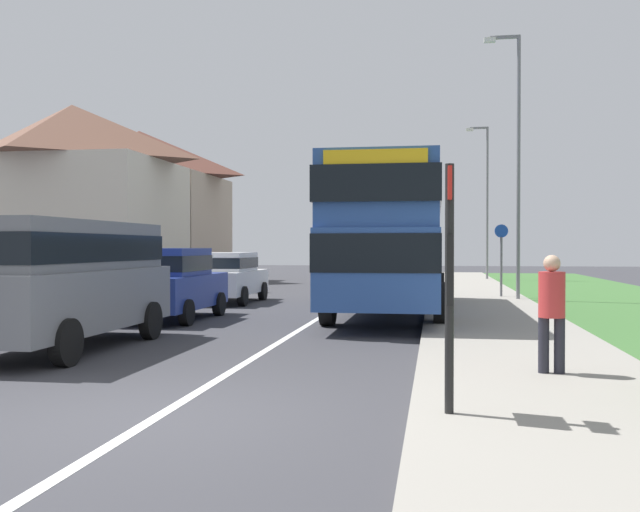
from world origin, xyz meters
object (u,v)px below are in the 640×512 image
object	(u,v)px
parked_car_blue	(169,281)
street_lamp_far	(485,193)
parked_car_white	(226,275)
cycle_route_sign	(501,257)
bus_stop_sign	(449,271)
pedestrian_at_stop	(552,308)
double_decker_bus	(391,233)
parked_van_grey	(61,273)
street_lamp_mid	(516,151)

from	to	relation	value
parked_car_blue	street_lamp_far	world-z (taller)	street_lamp_far
parked_car_white	cycle_route_sign	world-z (taller)	cycle_route_sign
bus_stop_sign	street_lamp_far	size ratio (longest dim) A/B	0.33
pedestrian_at_stop	bus_stop_sign	size ratio (longest dim) A/B	0.64
double_decker_bus	street_lamp_far	bearing A→B (deg)	79.15
parked_van_grey	cycle_route_sign	xyz separation A→B (m)	(8.51, 13.05, 0.11)
pedestrian_at_stop	cycle_route_sign	world-z (taller)	cycle_route_sign
parked_car_white	bus_stop_sign	bearing A→B (deg)	-65.33
cycle_route_sign	street_lamp_mid	bearing A→B (deg)	-71.77
parked_car_white	street_lamp_mid	bearing A→B (deg)	10.16
cycle_route_sign	street_lamp_far	xyz separation A→B (m)	(0.36, 13.33, 3.11)
parked_van_grey	street_lamp_far	world-z (taller)	street_lamp_far
parked_van_grey	street_lamp_far	xyz separation A→B (m)	(8.87, 26.38, 3.22)
street_lamp_mid	street_lamp_far	distance (m)	14.36
double_decker_bus	bus_stop_sign	size ratio (longest dim) A/B	3.89
parked_car_white	pedestrian_at_stop	distance (m)	14.54
parked_van_grey	parked_car_white	size ratio (longest dim) A/B	1.28
pedestrian_at_stop	street_lamp_mid	xyz separation A→B (m)	(0.99, 13.72, 3.83)
double_decker_bus	parked_van_grey	bearing A→B (deg)	-125.66
double_decker_bus	parked_car_blue	bearing A→B (deg)	-157.05
parked_car_blue	bus_stop_sign	xyz separation A→B (m)	(6.50, -9.24, 0.59)
parked_van_grey	street_lamp_far	distance (m)	28.02
parked_car_white	street_lamp_far	distance (m)	18.74
bus_stop_sign	cycle_route_sign	size ratio (longest dim) A/B	1.03
street_lamp_mid	parked_van_grey	bearing A→B (deg)	-126.35
double_decker_bus	cycle_route_sign	size ratio (longest dim) A/B	4.02
double_decker_bus	parked_car_white	size ratio (longest dim) A/B	2.53
parked_car_white	cycle_route_sign	xyz separation A→B (m)	(8.72, 2.65, 0.55)
parked_car_blue	street_lamp_mid	bearing A→B (deg)	38.22
pedestrian_at_stop	parked_car_blue	bearing A→B (deg)	139.42
cycle_route_sign	street_lamp_mid	distance (m)	3.55
double_decker_bus	parked_car_blue	world-z (taller)	double_decker_bus
pedestrian_at_stop	bus_stop_sign	xyz separation A→B (m)	(-1.37, -2.50, 0.56)
parked_van_grey	street_lamp_far	size ratio (longest dim) A/B	0.64
street_lamp_far	parked_car_blue	bearing A→B (deg)	-112.60
parked_van_grey	parked_car_white	distance (m)	10.41
double_decker_bus	street_lamp_mid	bearing A→B (deg)	52.62
parked_car_blue	street_lamp_far	size ratio (longest dim) A/B	0.49
pedestrian_at_stop	street_lamp_far	distance (m)	28.32
pedestrian_at_stop	cycle_route_sign	bearing A→B (deg)	87.46
bus_stop_sign	street_lamp_mid	xyz separation A→B (m)	(2.36, 16.21, 3.26)
street_lamp_far	parked_car_white	bearing A→B (deg)	-119.61
street_lamp_mid	street_lamp_far	bearing A→B (deg)	89.91
street_lamp_mid	cycle_route_sign	bearing A→B (deg)	108.23
parked_van_grey	street_lamp_mid	bearing A→B (deg)	53.65
parked_van_grey	parked_car_blue	bearing A→B (deg)	90.12
pedestrian_at_stop	street_lamp_mid	size ratio (longest dim) A/B	0.20
parked_van_grey	double_decker_bus	bearing A→B (deg)	54.34
parked_car_blue	pedestrian_at_stop	world-z (taller)	parked_car_blue
cycle_route_sign	street_lamp_far	size ratio (longest dim) A/B	0.32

